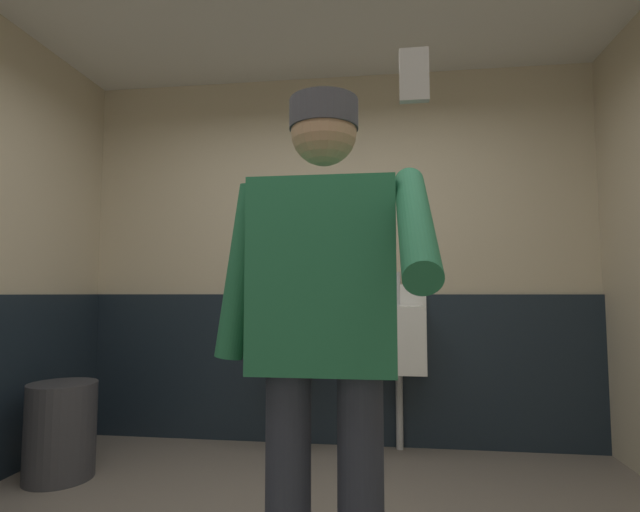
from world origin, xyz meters
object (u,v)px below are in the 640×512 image
at_px(urinal_left, 292,337).
at_px(person, 324,321).
at_px(cell_phone, 414,75).
at_px(trash_bin, 61,430).
at_px(urinal_middle, 399,338).

height_order(urinal_left, person, person).
distance_m(cell_phone, trash_bin, 2.89).
xyz_separation_m(urinal_left, cell_phone, (0.70, -2.42, 0.76)).
distance_m(urinal_middle, cell_phone, 2.53).
bearing_deg(urinal_left, person, -76.61).
bearing_deg(person, cell_phone, -63.65).
xyz_separation_m(urinal_left, person, (0.46, -1.91, 0.22)).
xyz_separation_m(person, cell_phone, (0.25, -0.50, 0.53)).
bearing_deg(cell_phone, person, 117.12).
height_order(cell_phone, trash_bin, cell_phone).
height_order(person, trash_bin, person).
bearing_deg(urinal_middle, cell_phone, -91.08).
bearing_deg(trash_bin, person, -35.14).
relative_size(urinal_middle, cell_phone, 11.27).
bearing_deg(trash_bin, urinal_middle, 19.41).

